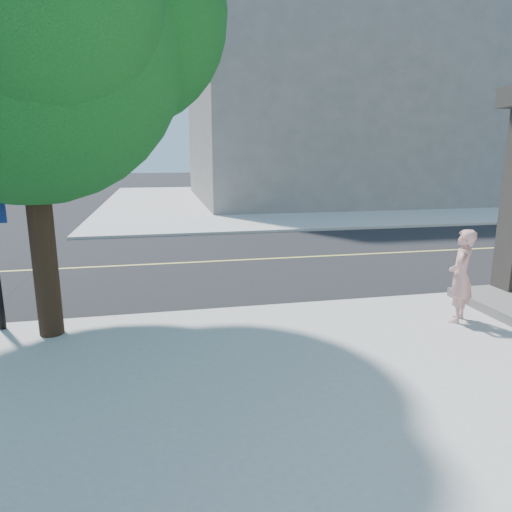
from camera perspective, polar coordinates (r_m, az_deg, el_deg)
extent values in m
plane|color=black|center=(9.45, -26.13, -7.98)|extent=(140.00, 140.00, 0.00)
cube|color=black|center=(13.67, -21.69, -1.42)|extent=(140.00, 9.00, 0.01)
cube|color=#A8A8A7|center=(32.22, 8.35, 7.09)|extent=(29.00, 25.00, 0.12)
cube|color=slate|center=(32.96, 9.32, 19.49)|extent=(18.00, 16.00, 14.00)
imported|color=#D8958F|center=(9.01, 24.21, -2.30)|extent=(0.73, 0.73, 1.70)
cylinder|color=black|center=(8.17, -25.34, 4.25)|extent=(0.40, 0.40, 3.96)
sphere|color=#12531A|center=(8.26, -27.20, 22.65)|extent=(4.84, 4.84, 4.84)
sphere|color=#12531A|center=(8.85, -17.19, 27.05)|extent=(3.74, 3.74, 3.74)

